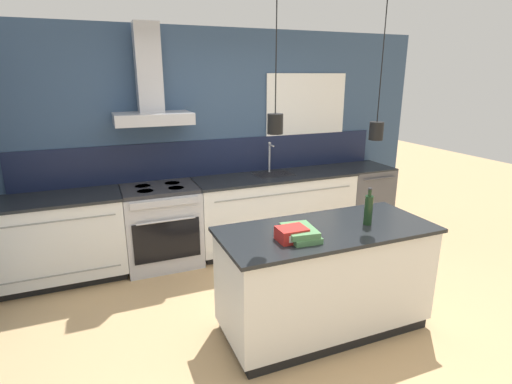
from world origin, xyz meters
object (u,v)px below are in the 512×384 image
object	(u,v)px
oven_range	(162,226)
red_supply_box	(292,234)
dishwasher	(361,199)
bottle_on_island	(368,209)
book_stack	(300,233)

from	to	relation	value
oven_range	red_supply_box	xyz separation A→B (m)	(0.67, -1.85, 0.51)
dishwasher	bottle_on_island	distance (m)	2.30
bottle_on_island	red_supply_box	xyz separation A→B (m)	(-0.72, -0.06, -0.08)
bottle_on_island	red_supply_box	bearing A→B (deg)	-175.14
dishwasher	red_supply_box	xyz separation A→B (m)	(-2.03, -1.86, 0.51)
dishwasher	book_stack	xyz separation A→B (m)	(-1.96, -1.84, 0.50)
bottle_on_island	book_stack	size ratio (longest dim) A/B	0.89
oven_range	red_supply_box	size ratio (longest dim) A/B	4.27
oven_range	book_stack	bearing A→B (deg)	-67.91
dishwasher	bottle_on_island	size ratio (longest dim) A/B	2.96
bottle_on_island	dishwasher	bearing A→B (deg)	53.87
bottle_on_island	book_stack	distance (m)	0.65
book_stack	bottle_on_island	bearing A→B (deg)	4.05
book_stack	oven_range	bearing A→B (deg)	112.09
book_stack	red_supply_box	xyz separation A→B (m)	(-0.08, -0.02, 0.01)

